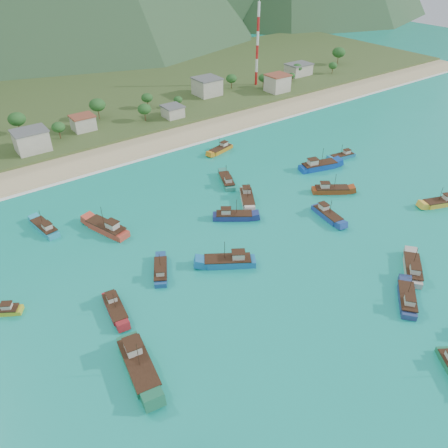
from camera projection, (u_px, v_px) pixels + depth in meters
ground at (285, 263)px, 101.29m from camera, size 600.00×600.00×0.00m
beach at (133, 148)px, 154.15m from camera, size 400.00×18.00×1.20m
land at (72, 102)px, 194.97m from camera, size 400.00×110.00×2.40m
surf_line at (146, 158)px, 147.80m from camera, size 400.00×2.50×0.08m
village at (128, 111)px, 171.44m from camera, size 213.67×27.10×7.47m
vegetation at (98, 115)px, 166.63m from camera, size 281.64×26.44×9.38m
radio_tower at (257, 45)px, 201.27m from camera, size 1.20×1.20×36.15m
boat_1 at (229, 262)px, 100.41m from camera, size 12.03×9.47×7.10m
boat_3 at (247, 199)px, 124.02m from camera, size 8.62×11.13×6.54m
boat_4 at (407, 299)px, 90.45m from camera, size 9.93×9.01×6.13m
boat_6 at (1, 311)px, 88.04m from camera, size 8.37×6.42×4.91m
boat_7 at (327, 215)px, 117.10m from camera, size 4.63×10.71×6.12m
boat_9 at (319, 166)px, 140.50m from camera, size 13.21×6.95×7.48m
boat_10 at (441, 203)px, 122.21m from camera, size 11.01×6.69×6.26m
boat_15 at (227, 181)px, 132.62m from camera, size 6.95×10.80×6.16m
boat_16 at (115, 308)px, 88.44m from camera, size 4.22×10.14×5.81m
boat_17 at (413, 269)px, 98.28m from camera, size 10.64×9.57×6.55m
boat_18 at (138, 365)px, 76.44m from camera, size 6.18×14.30×8.17m
boat_21 at (107, 228)px, 111.49m from camera, size 7.64×13.10×7.43m
boat_22 at (161, 272)px, 97.93m from camera, size 7.06×9.58×5.57m
boat_23 at (45, 228)px, 111.94m from camera, size 4.65×10.69×6.11m
boat_26 at (342, 156)px, 147.31m from camera, size 9.50×4.21×5.42m
boat_27 at (233, 216)px, 116.50m from camera, size 10.52×8.80×6.31m
boat_28 at (221, 150)px, 151.69m from camera, size 10.24×5.16×5.81m
boat_29 at (331, 190)px, 128.09m from camera, size 10.69×8.75×6.37m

